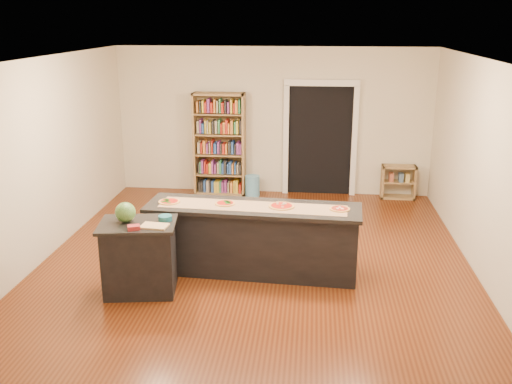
# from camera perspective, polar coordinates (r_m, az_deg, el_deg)

# --- Properties ---
(room) EXTENTS (6.00, 7.00, 2.80)m
(room) POSITION_cam_1_polar(r_m,az_deg,el_deg) (7.58, -0.15, 2.45)
(room) COLOR beige
(room) RESTS_ON ground
(doorway) EXTENTS (1.40, 0.09, 2.21)m
(doorway) POSITION_cam_1_polar(r_m,az_deg,el_deg) (10.96, 6.44, 5.89)
(doorway) COLOR black
(doorway) RESTS_ON room
(kitchen_island) EXTENTS (2.84, 0.77, 0.94)m
(kitchen_island) POSITION_cam_1_polar(r_m,az_deg,el_deg) (7.67, -0.31, -4.70)
(kitchen_island) COLOR black
(kitchen_island) RESTS_ON ground
(side_counter) EXTENTS (0.93, 0.68, 0.92)m
(side_counter) POSITION_cam_1_polar(r_m,az_deg,el_deg) (7.26, -11.56, -6.41)
(side_counter) COLOR black
(side_counter) RESTS_ON ground
(bookshelf) EXTENTS (0.98, 0.35, 1.96)m
(bookshelf) POSITION_cam_1_polar(r_m,az_deg,el_deg) (10.97, -3.67, 4.78)
(bookshelf) COLOR #997A4A
(bookshelf) RESTS_ON ground
(low_shelf) EXTENTS (0.64, 0.27, 0.64)m
(low_shelf) POSITION_cam_1_polar(r_m,az_deg,el_deg) (11.14, 14.02, 0.99)
(low_shelf) COLOR #997A4A
(low_shelf) RESTS_ON ground
(waste_bin) EXTENTS (0.28, 0.28, 0.40)m
(waste_bin) POSITION_cam_1_polar(r_m,az_deg,el_deg) (10.97, -0.36, 0.61)
(waste_bin) COLOR #5CA1CD
(waste_bin) RESTS_ON ground
(kraft_paper) EXTENTS (2.48, 0.59, 0.00)m
(kraft_paper) POSITION_cam_1_polar(r_m,az_deg,el_deg) (7.48, -0.34, -1.44)
(kraft_paper) COLOR #896347
(kraft_paper) RESTS_ON kitchen_island
(watermelon) EXTENTS (0.25, 0.25, 0.25)m
(watermelon) POSITION_cam_1_polar(r_m,az_deg,el_deg) (7.12, -12.94, -1.99)
(watermelon) COLOR #144214
(watermelon) RESTS_ON side_counter
(cutting_board) EXTENTS (0.34, 0.24, 0.02)m
(cutting_board) POSITION_cam_1_polar(r_m,az_deg,el_deg) (6.92, -10.11, -3.37)
(cutting_board) COLOR tan
(cutting_board) RESTS_ON side_counter
(package_red) EXTENTS (0.17, 0.15, 0.05)m
(package_red) POSITION_cam_1_polar(r_m,az_deg,el_deg) (6.88, -12.13, -3.49)
(package_red) COLOR maroon
(package_red) RESTS_ON side_counter
(package_teal) EXTENTS (0.17, 0.17, 0.06)m
(package_teal) POSITION_cam_1_polar(r_m,az_deg,el_deg) (7.11, -9.07, -2.59)
(package_teal) COLOR #195966
(package_teal) RESTS_ON side_counter
(pizza_a) EXTENTS (0.28, 0.28, 0.02)m
(pizza_a) POSITION_cam_1_polar(r_m,az_deg,el_deg) (7.73, -8.67, -0.94)
(pizza_a) COLOR tan
(pizza_a) RESTS_ON kitchen_island
(pizza_b) EXTENTS (0.27, 0.27, 0.02)m
(pizza_b) POSITION_cam_1_polar(r_m,az_deg,el_deg) (7.58, -3.11, -1.13)
(pizza_b) COLOR tan
(pizza_b) RESTS_ON kitchen_island
(pizza_c) EXTENTS (0.33, 0.33, 0.02)m
(pizza_c) POSITION_cam_1_polar(r_m,az_deg,el_deg) (7.47, 2.57, -1.40)
(pizza_c) COLOR tan
(pizza_c) RESTS_ON kitchen_island
(pizza_d) EXTENTS (0.27, 0.27, 0.02)m
(pizza_d) POSITION_cam_1_polar(r_m,az_deg,el_deg) (7.43, 8.37, -1.67)
(pizza_d) COLOR tan
(pizza_d) RESTS_ON kitchen_island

